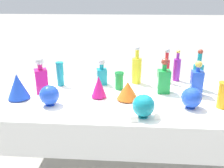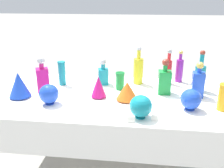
{
  "view_description": "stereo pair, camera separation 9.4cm",
  "coord_description": "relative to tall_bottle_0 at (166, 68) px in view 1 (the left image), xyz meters",
  "views": [
    {
      "loc": [
        0.14,
        -1.94,
        1.55
      ],
      "look_at": [
        0.0,
        0.0,
        0.86
      ],
      "focal_mm": 40.0,
      "sensor_mm": 36.0,
      "label": 1
    },
    {
      "loc": [
        0.23,
        -1.93,
        1.55
      ],
      "look_at": [
        0.0,
        0.0,
        0.86
      ],
      "focal_mm": 40.0,
      "sensor_mm": 36.0,
      "label": 2
    }
  ],
  "objects": [
    {
      "name": "slender_vase_0",
      "position": [
        -0.98,
        -0.16,
        -0.02
      ],
      "size": [
        0.07,
        0.07,
        0.22
      ],
      "color": "teal",
      "rests_on": "display_table"
    },
    {
      "name": "price_tag_left",
      "position": [
        -0.31,
        -0.83,
        -0.12
      ],
      "size": [
        0.06,
        0.02,
        0.04
      ],
      "primitive_type": "cube",
      "rotation": [
        -0.21,
        0.0,
        0.19
      ],
      "color": "white",
      "rests_on": "display_table"
    },
    {
      "name": "square_decanter_2",
      "position": [
        -0.05,
        -0.27,
        -0.02
      ],
      "size": [
        0.11,
        0.11,
        0.3
      ],
      "color": "#198C38",
      "rests_on": "display_table"
    },
    {
      "name": "tall_bottle_0",
      "position": [
        0.0,
        0.0,
        0.0
      ],
      "size": [
        0.06,
        0.06,
        0.33
      ],
      "color": "red",
      "rests_on": "display_table"
    },
    {
      "name": "round_bowl_2",
      "position": [
        0.11,
        -0.57,
        -0.06
      ],
      "size": [
        0.15,
        0.15,
        0.16
      ],
      "color": "blue",
      "rests_on": "display_table"
    },
    {
      "name": "cardboard_box_behind_right",
      "position": [
        -0.93,
        0.78,
        -0.75
      ],
      "size": [
        0.6,
        0.46,
        0.38
      ],
      "color": "tan",
      "rests_on": "ground"
    },
    {
      "name": "square_decanter_1",
      "position": [
        0.21,
        -0.31,
        -0.02
      ],
      "size": [
        0.1,
        0.1,
        0.3
      ],
      "color": "blue",
      "rests_on": "display_table"
    },
    {
      "name": "tall_bottle_2",
      "position": [
        0.26,
        -0.16,
        -0.01
      ],
      "size": [
        0.09,
        0.09,
        0.36
      ],
      "color": "teal",
      "rests_on": "display_table"
    },
    {
      "name": "square_decanter_3",
      "position": [
        -1.09,
        -0.34,
        -0.01
      ],
      "size": [
        0.14,
        0.14,
        0.31
      ],
      "color": "#C61972",
      "rests_on": "display_table"
    },
    {
      "name": "price_tag_center",
      "position": [
        -0.15,
        -0.78,
        -0.12
      ],
      "size": [
        0.05,
        0.02,
        0.04
      ],
      "primitive_type": "cube",
      "rotation": [
        -0.21,
        0.0,
        0.06
      ],
      "color": "white",
      "rests_on": "display_table"
    },
    {
      "name": "fluted_vase_0",
      "position": [
        -0.36,
        -0.45,
        -0.06
      ],
      "size": [
        0.17,
        0.17,
        0.15
      ],
      "color": "orange",
      "rests_on": "display_table"
    },
    {
      "name": "tall_bottle_1",
      "position": [
        0.11,
        0.06,
        -0.02
      ],
      "size": [
        0.07,
        0.07,
        0.31
      ],
      "color": "purple",
      "rests_on": "display_table"
    },
    {
      "name": "cardboard_box_behind_left",
      "position": [
        -0.78,
        0.59,
        -0.72
      ],
      "size": [
        0.4,
        0.43,
        0.45
      ],
      "color": "tan",
      "rests_on": "ground"
    },
    {
      "name": "round_bowl_0",
      "position": [
        -0.24,
        -0.75,
        -0.06
      ],
      "size": [
        0.16,
        0.16,
        0.16
      ],
      "color": "teal",
      "rests_on": "display_table"
    },
    {
      "name": "slender_vase_1",
      "position": [
        0.35,
        -0.55,
        -0.03
      ],
      "size": [
        0.09,
        0.09,
        0.2
      ],
      "color": "orange",
      "rests_on": "display_table"
    },
    {
      "name": "fluted_vase_1",
      "position": [
        -0.59,
        -0.42,
        -0.04
      ],
      "size": [
        0.13,
        0.13,
        0.18
      ],
      "color": "#C61972",
      "rests_on": "display_table"
    },
    {
      "name": "round_bowl_1",
      "position": [
        -0.94,
        -0.6,
        -0.06
      ],
      "size": [
        0.15,
        0.15,
        0.16
      ],
      "color": "blue",
      "rests_on": "display_table"
    },
    {
      "name": "square_decanter_0",
      "position": [
        -0.6,
        -0.1,
        -0.04
      ],
      "size": [
        0.11,
        0.11,
        0.25
      ],
      "color": "teal",
      "rests_on": "display_table"
    },
    {
      "name": "tall_bottle_3",
      "position": [
        -0.28,
        -0.03,
        -0.01
      ],
      "size": [
        0.09,
        0.09,
        0.35
      ],
      "color": "yellow",
      "rests_on": "display_table"
    },
    {
      "name": "display_table",
      "position": [
        -0.49,
        -0.4,
        -0.19
      ],
      "size": [
        2.0,
        1.03,
        0.76
      ],
      "color": "white",
      "rests_on": "ground"
    },
    {
      "name": "slender_vase_2",
      "position": [
        -0.43,
        -0.22,
        -0.06
      ],
      "size": [
        0.08,
        0.08,
        0.16
      ],
      "color": "#198C38",
      "rests_on": "display_table"
    },
    {
      "name": "fluted_vase_2",
      "position": [
        -1.23,
        -0.5,
        -0.03
      ],
      "size": [
        0.18,
        0.18,
        0.21
      ],
      "color": "blue",
      "rests_on": "display_table"
    }
  ]
}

